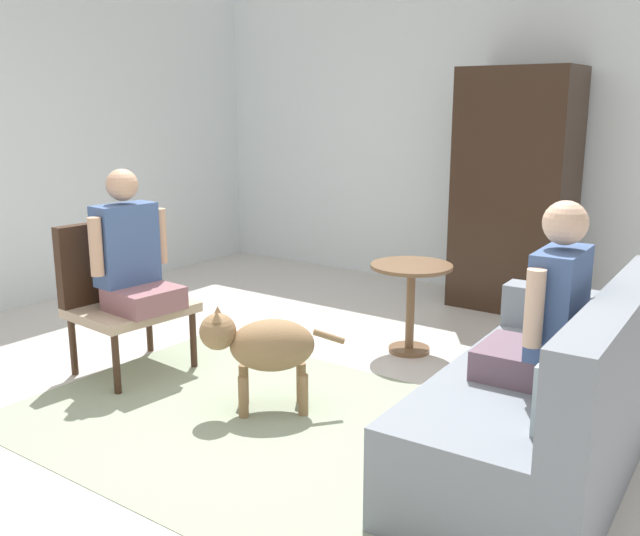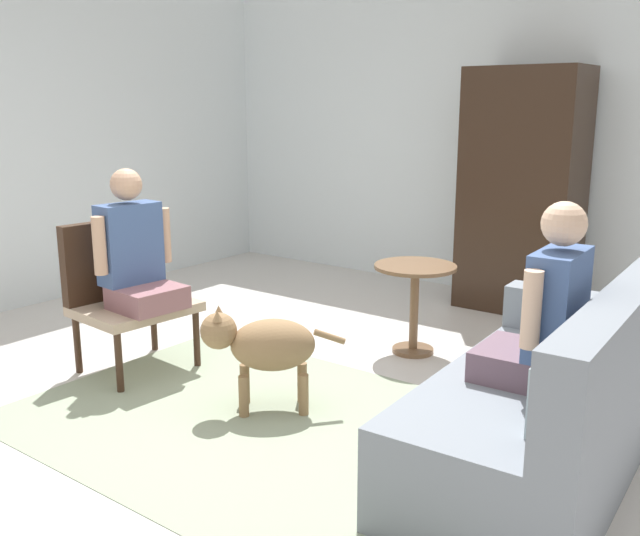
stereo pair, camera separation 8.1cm
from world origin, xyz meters
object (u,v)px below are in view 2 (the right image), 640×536
Objects in this scene: dog at (264,345)px; person_on_couch at (546,313)px; armoire_cabinet at (522,191)px; person_on_armchair at (135,253)px; couch at (549,408)px; round_end_table at (415,291)px; armchair at (123,285)px.

person_on_couch is at bearing 8.37° from dog.
dog is 0.33× the size of armoire_cabinet.
person_on_armchair is 1.33× the size of dog.
couch reaches higher than dog.
person_on_armchair is 1.38× the size of round_end_table.
dog is (-1.51, -0.25, 0.06)m from couch.
round_end_table is 0.32× the size of armoire_cabinet.
armoire_cabinet is (1.39, 2.84, 0.21)m from person_on_armchair.
round_end_table is at bearing 47.53° from person_on_armchair.
person_on_couch is 1.28× the size of dog.
person_on_armchair is (-2.55, -0.28, 0.45)m from couch.
couch is at bearing -65.60° from armoire_cabinet.
armoire_cabinet reaches higher than person_on_couch.
armchair is 0.48× the size of armoire_cabinet.
couch is at bearing -39.43° from round_end_table.
couch is at bearing 6.21° from person_on_armchair.
armchair is 3.25m from armoire_cabinet.
dog is at bearing -170.58° from couch.
armchair is (-2.71, -0.26, 0.22)m from couch.
round_end_table is at bearing 81.34° from dog.
person_on_couch is 1.33× the size of round_end_table.
armoire_cabinet reaches higher than person_on_armchair.
person_on_couch is 2.52m from person_on_armchair.
round_end_table is at bearing 43.79° from armchair.
couch is 1.85× the size of armchair.
armchair is at bearing -136.21° from round_end_table.
armoire_cabinet is at bearing 82.93° from dog.
person_on_couch reaches higher than round_end_table.
armchair reaches higher than dog.
person_on_armchair is 0.44× the size of armoire_cabinet.
couch is 2.14× the size of person_on_couch.
armoire_cabinet is (-1.16, 2.56, 0.66)m from couch.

